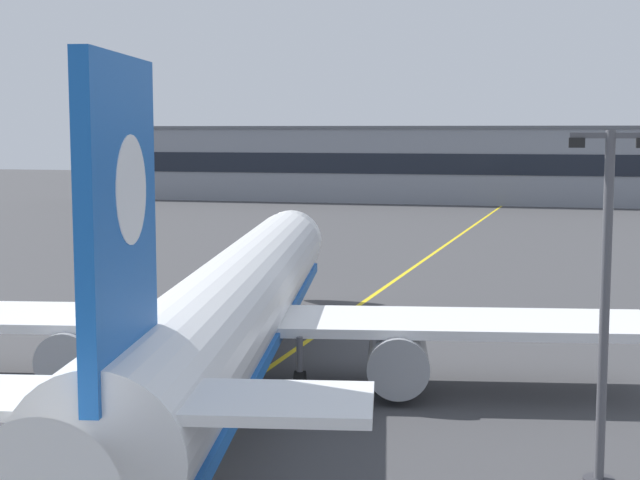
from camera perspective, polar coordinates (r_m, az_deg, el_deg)
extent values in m
cube|color=yellow|center=(52.47, 1.64, -4.44)|extent=(10.10, 179.75, 0.01)
cylinder|color=white|center=(36.75, -5.00, -3.69)|extent=(9.82, 36.12, 3.80)
cone|color=white|center=(55.69, -1.86, -0.16)|extent=(4.00, 3.17, 3.61)
cone|color=white|center=(18.35, -14.87, -13.21)|extent=(3.28, 3.24, 2.85)
cube|color=blue|center=(36.95, -4.98, -5.28)|extent=(9.26, 33.27, 0.44)
cube|color=black|center=(53.73, -2.08, 0.31)|extent=(2.99, 1.57, 0.60)
cube|color=white|center=(37.49, -4.84, -4.81)|extent=(32.35, 10.13, 0.36)
cylinder|color=gray|center=(38.25, -14.33, -6.63)|extent=(2.87, 3.94, 2.30)
cylinder|color=black|center=(39.97, -13.49, -6.04)|extent=(1.96, 0.51, 1.95)
cylinder|color=gray|center=(36.34, 4.71, -7.14)|extent=(2.87, 3.94, 2.30)
cylinder|color=black|center=(38.14, 4.68, -6.48)|extent=(1.96, 0.51, 1.95)
cube|color=blue|center=(20.81, -12.00, 0.94)|extent=(1.20, 4.80, 7.20)
cylinder|color=white|center=(21.04, -11.82, 2.98)|extent=(0.84, 2.44, 2.40)
cube|color=white|center=(20.93, -12.21, -9.34)|extent=(11.31, 4.62, 0.24)
cylinder|color=#4C4C51|center=(51.25, -2.41, -3.03)|extent=(0.24, 0.24, 1.60)
cylinder|color=black|center=(51.43, -2.41, -4.16)|extent=(0.55, 0.95, 0.90)
cylinder|color=#4C4C51|center=(35.69, -9.63, -6.90)|extent=(0.24, 0.24, 1.60)
cylinder|color=black|center=(35.97, -9.60, -8.64)|extent=(0.61, 1.35, 1.30)
cylinder|color=#4C4C51|center=(34.84, -1.23, -7.14)|extent=(0.24, 0.24, 1.60)
cylinder|color=black|center=(35.13, -1.23, -8.92)|extent=(0.61, 1.35, 1.30)
cylinder|color=#515156|center=(27.95, 16.75, -4.02)|extent=(0.28, 0.28, 10.07)
cylinder|color=#333338|center=(29.26, 16.42, -13.66)|extent=(0.90, 0.90, 0.10)
cube|color=#515156|center=(27.50, 17.09, 6.03)|extent=(2.20, 0.16, 0.16)
cube|color=black|center=(27.47, 15.20, 5.67)|extent=(0.44, 0.36, 0.28)
cone|color=orange|center=(52.11, 1.19, -4.21)|extent=(0.36, 0.36, 0.55)
cylinder|color=white|center=(52.10, 1.19, -4.18)|extent=(0.23, 0.23, 0.07)
cube|color=orange|center=(52.16, 1.19, -4.49)|extent=(0.44, 0.44, 0.03)
cube|color=gray|center=(134.75, 9.75, 4.42)|extent=(111.23, 12.00, 10.29)
cube|color=black|center=(128.71, 9.56, 4.51)|extent=(106.78, 0.12, 2.80)
cube|color=#595C63|center=(134.66, 9.79, 6.69)|extent=(111.63, 12.40, 0.40)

